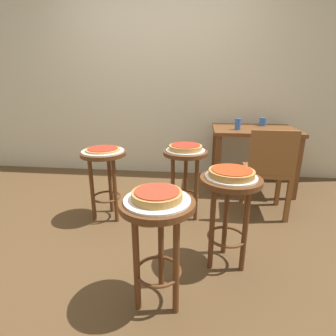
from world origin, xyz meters
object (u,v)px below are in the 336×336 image
(serving_plate_leftside, at_px, (103,151))
(pizza_rear, at_px, (186,147))
(pizza_middle, at_px, (232,173))
(dining_table, at_px, (253,138))
(stool_leftside, at_px, (104,169))
(stool_middle, at_px, (229,201))
(wooden_chair, at_px, (268,169))
(cup_far_edge, at_px, (263,122))
(pizza_leftside, at_px, (103,149))
(serving_plate_rear, at_px, (186,150))
(stool_rear, at_px, (185,168))
(serving_plate_foreground, at_px, (157,200))
(serving_plate_middle, at_px, (231,177))
(pizza_foreground, at_px, (157,195))
(stool_foreground, at_px, (157,229))
(cup_near_edge, at_px, (238,124))

(serving_plate_leftside, relative_size, pizza_rear, 1.26)
(pizza_middle, height_order, dining_table, dining_table)
(stool_leftside, relative_size, serving_plate_leftside, 1.75)
(stool_middle, distance_m, wooden_chair, 0.90)
(stool_leftside, xyz_separation_m, cup_far_edge, (1.61, 1.15, 0.29))
(serving_plate_leftside, height_order, pizza_leftside, pizza_leftside)
(stool_middle, height_order, serving_plate_rear, serving_plate_rear)
(pizza_middle, relative_size, stool_rear, 0.45)
(stool_leftside, relative_size, cup_far_edge, 6.67)
(serving_plate_foreground, height_order, serving_plate_leftside, same)
(serving_plate_middle, height_order, serving_plate_leftside, same)
(stool_middle, relative_size, serving_plate_leftside, 1.75)
(stool_leftside, distance_m, serving_plate_rear, 0.75)
(stool_middle, bearing_deg, stool_leftside, 152.25)
(pizza_rear, bearing_deg, pizza_foreground, -94.84)
(serving_plate_foreground, height_order, stool_rear, serving_plate_foreground)
(stool_foreground, xyz_separation_m, serving_plate_rear, (0.09, 1.07, 0.17))
(pizza_foreground, height_order, dining_table, dining_table)
(pizza_middle, bearing_deg, stool_rear, 116.29)
(pizza_foreground, height_order, cup_near_edge, cup_near_edge)
(cup_near_edge, bearing_deg, wooden_chair, -69.66)
(serving_plate_foreground, distance_m, serving_plate_leftside, 1.15)
(serving_plate_middle, relative_size, serving_plate_leftside, 0.90)
(serving_plate_middle, height_order, pizza_middle, pizza_middle)
(cup_near_edge, bearing_deg, stool_leftside, -146.85)
(serving_plate_foreground, bearing_deg, cup_far_edge, 65.21)
(stool_middle, distance_m, serving_plate_middle, 0.17)
(pizza_leftside, xyz_separation_m, stool_rear, (0.73, 0.11, -0.19))
(pizza_foreground, relative_size, serving_plate_leftside, 0.71)
(serving_plate_middle, bearing_deg, cup_near_edge, 81.25)
(pizza_leftside, distance_m, serving_plate_rear, 0.73)
(serving_plate_rear, bearing_deg, cup_far_edge, 49.65)
(serving_plate_rear, height_order, dining_table, dining_table)
(stool_leftside, bearing_deg, wooden_chair, 8.75)
(pizza_middle, relative_size, pizza_leftside, 0.97)
(pizza_leftside, bearing_deg, serving_plate_foreground, -56.40)
(serving_plate_middle, relative_size, pizza_rear, 1.14)
(dining_table, height_order, cup_far_edge, cup_far_edge)
(pizza_leftside, bearing_deg, serving_plate_leftside, 0.00)
(cup_near_edge, relative_size, cup_far_edge, 1.28)
(pizza_rear, bearing_deg, cup_near_edge, 52.90)
(pizza_foreground, distance_m, stool_leftside, 1.17)
(pizza_foreground, height_order, stool_middle, pizza_foreground)
(serving_plate_rear, relative_size, pizza_rear, 1.19)
(stool_foreground, distance_m, wooden_chair, 1.46)
(stool_foreground, distance_m, dining_table, 2.10)
(serving_plate_rear, distance_m, pizza_rear, 0.03)
(serving_plate_middle, xyz_separation_m, pizza_middle, (0.00, 0.00, 0.03))
(stool_rear, xyz_separation_m, cup_far_edge, (0.88, 1.04, 0.29))
(stool_rear, height_order, serving_plate_rear, serving_plate_rear)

